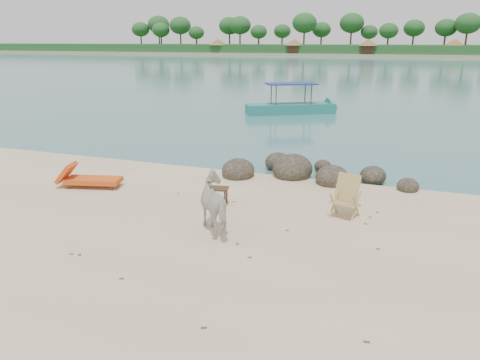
% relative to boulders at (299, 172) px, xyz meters
% --- Properties ---
extents(water, '(400.00, 400.00, 0.00)m').
position_rel_boulders_xyz_m(water, '(-1.22, 83.90, -0.19)').
color(water, '#3B7377').
rests_on(water, ground).
extents(far_shore, '(420.00, 90.00, 1.40)m').
position_rel_boulders_xyz_m(far_shore, '(-1.22, 163.90, -0.19)').
color(far_shore, tan).
rests_on(far_shore, ground).
extents(far_scenery, '(420.00, 18.00, 9.50)m').
position_rel_boulders_xyz_m(far_scenery, '(-1.19, 130.60, 2.95)').
color(far_scenery, '#1E4C1E').
rests_on(far_scenery, ground).
extents(boulders, '(6.28, 2.84, 1.01)m').
position_rel_boulders_xyz_m(boulders, '(0.00, 0.00, 0.00)').
color(boulders, black).
rests_on(boulders, ground).
extents(cow, '(1.65, 1.66, 1.36)m').
position_rel_boulders_xyz_m(cow, '(-0.73, -5.24, 0.49)').
color(cow, silver).
rests_on(cow, ground).
extents(side_table, '(0.68, 0.51, 0.50)m').
position_rel_boulders_xyz_m(side_table, '(-1.49, -3.53, 0.06)').
color(side_table, '#322414').
rests_on(side_table, ground).
extents(lounge_chair, '(2.24, 1.26, 0.64)m').
position_rel_boulders_xyz_m(lounge_chair, '(-5.75, -3.36, 0.13)').
color(lounge_chair, '#C53F17').
rests_on(lounge_chair, ground).
extents(deck_chair, '(0.88, 0.92, 1.07)m').
position_rel_boulders_xyz_m(deck_chair, '(1.97, -3.24, 0.34)').
color(deck_chair, tan).
rests_on(deck_chair, ground).
extents(boat_near, '(6.14, 4.45, 3.07)m').
position_rel_boulders_xyz_m(boat_near, '(-3.92, 14.10, 1.34)').
color(boat_near, '#227A71').
rests_on(boat_near, water).
extents(dead_leaves, '(6.38, 6.49, 0.00)m').
position_rel_boulders_xyz_m(dead_leaves, '(0.28, -5.55, -0.19)').
color(dead_leaves, brown).
rests_on(dead_leaves, ground).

